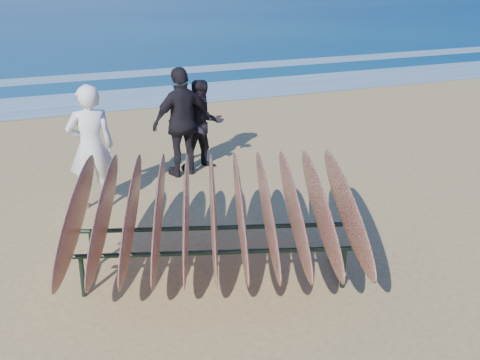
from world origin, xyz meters
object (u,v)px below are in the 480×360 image
Objects in this scene: person_dark_a at (203,125)px; person_white at (91,147)px; surfboard_rack at (213,211)px; person_dark_b at (182,122)px.

person_white is at bearing -156.69° from person_dark_a.
person_dark_b reaches higher than surfboard_rack.
person_dark_a is at bearing -149.55° from person_white.
person_white reaches higher than person_dark_a.
person_dark_a is (2.11, 1.07, -0.15)m from person_white.
person_dark_a reaches higher than surfboard_rack.
person_dark_a is 0.85× the size of person_dark_b.
person_dark_b is (0.72, 3.60, 0.08)m from surfboard_rack.
person_dark_b is (1.68, 0.88, -0.00)m from person_white.
person_white is 1.89m from person_dark_b.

